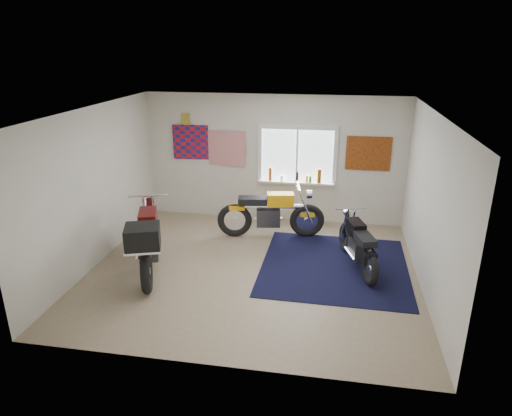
% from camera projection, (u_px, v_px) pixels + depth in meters
% --- Properties ---
extents(ground, '(5.50, 5.50, 0.00)m').
position_uv_depth(ground, '(253.00, 270.00, 7.83)').
color(ground, '#9E896B').
rests_on(ground, ground).
extents(room_shell, '(5.50, 5.50, 5.50)m').
position_uv_depth(room_shell, '(253.00, 178.00, 7.27)').
color(room_shell, white).
rests_on(room_shell, ground).
extents(navy_rug, '(2.54, 2.64, 0.01)m').
position_uv_depth(navy_rug, '(334.00, 266.00, 7.97)').
color(navy_rug, black).
rests_on(navy_rug, ground).
extents(window_assembly, '(1.66, 0.17, 1.26)m').
position_uv_depth(window_assembly, '(297.00, 159.00, 9.57)').
color(window_assembly, white).
rests_on(window_assembly, room_shell).
extents(oil_bottles, '(1.12, 0.09, 0.30)m').
position_uv_depth(oil_bottles, '(300.00, 176.00, 9.61)').
color(oil_bottles, '#8F3B14').
rests_on(oil_bottles, window_assembly).
extents(flag_display, '(1.60, 0.10, 1.17)m').
position_uv_depth(flag_display, '(186.00, 119.00, 9.70)').
color(flag_display, red).
rests_on(flag_display, room_shell).
extents(triumph_poster, '(0.90, 0.03, 0.70)m').
position_uv_depth(triumph_poster, '(368.00, 154.00, 9.28)').
color(triumph_poster, '#A54C14').
rests_on(triumph_poster, room_shell).
extents(yellow_triumph, '(2.13, 0.66, 1.08)m').
position_uv_depth(yellow_triumph, '(270.00, 214.00, 9.05)').
color(yellow_triumph, black).
rests_on(yellow_triumph, ground).
extents(black_chrome_bike, '(0.72, 1.76, 0.93)m').
position_uv_depth(black_chrome_bike, '(358.00, 245.00, 7.81)').
color(black_chrome_bike, black).
rests_on(black_chrome_bike, navy_rug).
extents(maroon_tourer, '(1.12, 2.25, 1.16)m').
position_uv_depth(maroon_tourer, '(148.00, 241.00, 7.51)').
color(maroon_tourer, black).
rests_on(maroon_tourer, ground).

